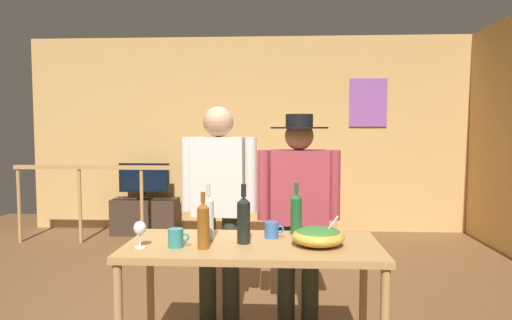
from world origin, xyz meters
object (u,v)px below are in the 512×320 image
Objects in this scene: serving_table at (253,257)px; person_standing_left at (219,196)px; wine_glass at (140,229)px; mug_teal at (176,238)px; flat_screen_tv at (144,178)px; person_standing_right at (299,201)px; wine_bottle_green at (296,213)px; mug_blue at (272,230)px; tv_console at (146,216)px; framed_picture at (368,103)px; wine_bottle_clear at (209,217)px; salad_bowl at (318,236)px; stair_railing at (219,191)px; wine_bottle_amber at (203,225)px; wine_bottle_dark at (244,219)px.

serving_table is 0.91× the size of person_standing_left.
mug_teal is (0.20, 0.03, -0.05)m from wine_glass.
serving_table is at bearing -63.75° from flat_screen_tv.
wine_bottle_green is at bearing 83.02° from person_standing_right.
flat_screen_tv is 5.68× the size of mug_teal.
wine_bottle_green is 2.72× the size of mug_blue.
mug_blue reaches higher than tv_console.
tv_console is (-3.13, -0.29, -1.60)m from framed_picture.
wine_glass is 1.26× the size of mug_blue.
tv_console is at bearing 118.40° from mug_blue.
wine_bottle_clear is at bearing -67.05° from flat_screen_tv.
salad_bowl is 0.19× the size of person_standing_left.
mug_blue is (-1.29, -3.69, -0.99)m from framed_picture.
stair_railing is 34.14× the size of mug_blue.
wine_bottle_amber reaches higher than mug_blue.
framed_picture reaches higher than mug_teal.
flat_screen_tv is 2.05× the size of wine_bottle_clear.
person_standing_left is (-0.03, 0.65, 0.03)m from wine_bottle_clear.
serving_table is at bearing -137.18° from wine_bottle_green.
wine_bottle_clear is 0.23m from wine_bottle_dark.
salad_bowl is at bearing -4.38° from wine_bottle_dark.
wine_bottle_dark reaches higher than wine_glass.
mug_blue is (-0.15, -0.11, -0.09)m from wine_bottle_green.
mug_blue is at bearing 51.58° from serving_table.
mug_teal is (-0.16, 0.02, -0.08)m from wine_bottle_amber.
tv_console is 3.91m from mug_blue.
framed_picture reaches higher than stair_railing.
mug_blue is at bearing -109.28° from framed_picture.
wine_bottle_clear is at bearing 171.03° from salad_bowl.
salad_bowl is 0.76m from person_standing_right.
wine_glass is 0.41m from wine_bottle_clear.
wine_glass is at bearing -174.47° from salad_bowl.
tv_console is at bearing -60.50° from person_standing_left.
wine_bottle_clear is at bearing 162.33° from wine_bottle_dark.
person_standing_left is at bearing -118.65° from framed_picture.
serving_table is (0.61, -2.98, 0.02)m from stair_railing.
wine_bottle_green reaches higher than wine_glass.
wine_bottle_green reaches higher than stair_railing.
wine_bottle_dark is 2.90× the size of mug_blue.
stair_railing is at bearing -157.11° from framed_picture.
wine_bottle_amber is (0.34, -3.11, 0.24)m from stair_railing.
person_standing_left is 1.04× the size of person_standing_right.
wine_glass is 0.45× the size of wine_bottle_clear.
tv_console is at bearing 90.00° from flat_screen_tv.
wine_bottle_dark is 0.25m from wine_bottle_amber.
tv_console is at bearing 115.32° from wine_bottle_dark.
wine_bottle_amber is at bearing -68.33° from tv_console.
framed_picture is at bearing 5.87° from flat_screen_tv.
framed_picture is 0.41× the size of person_standing_left.
wine_glass is 0.79m from mug_blue.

